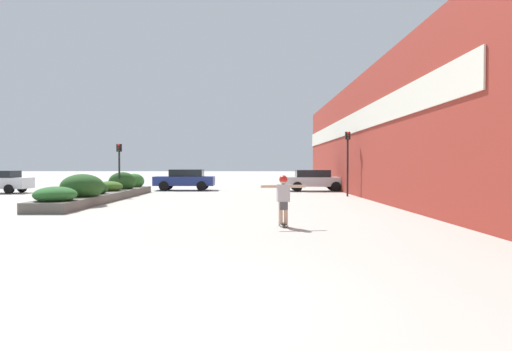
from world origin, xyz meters
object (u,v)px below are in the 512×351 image
skateboarder (283,194)px  traffic_light_left (119,160)px  car_leftmost (455,179)px  car_center_left (314,180)px  skateboard (283,225)px  traffic_light_right (348,153)px  car_center_right (185,179)px

skateboarder → traffic_light_left: traffic_light_left is taller
car_leftmost → car_center_left: size_ratio=0.90×
skateboard → car_leftmost: size_ratio=0.16×
car_leftmost → traffic_light_left: 24.81m
traffic_light_right → skateboard: bearing=-109.3°
skateboard → car_center_right: (-5.96, 20.40, 0.76)m
traffic_light_left → traffic_light_right: bearing=-0.6°
skateboarder → car_leftmost: size_ratio=0.37×
skateboarder → car_center_right: size_ratio=0.33×
skateboarder → car_center_right: bearing=97.5°
skateboard → skateboarder: bearing=-143.8°
skateboard → car_leftmost: car_leftmost is taller
skateboarder → traffic_light_right: size_ratio=0.38×
car_leftmost → traffic_light_right: (-9.94, -8.01, 1.77)m
skateboard → car_leftmost: (14.64, 21.46, 0.75)m
traffic_light_left → traffic_light_right: size_ratio=0.81×
skateboarder → car_center_left: size_ratio=0.33×
traffic_light_right → traffic_light_left: bearing=179.4°
traffic_light_left → traffic_light_right: traffic_light_right is taller
skateboard → skateboarder: 0.90m
car_leftmost → car_center_left: car_leftmost is taller
skateboard → car_center_right: 21.27m
car_center_right → car_center_left: bearing=-96.2°
car_center_right → skateboarder: bearing=-163.7°
skateboard → skateboarder: size_ratio=0.44×
car_leftmost → car_center_right: size_ratio=0.89×
car_leftmost → traffic_light_right: bearing=128.9°
car_leftmost → car_center_right: (-20.60, -1.06, 0.01)m
skateboard → traffic_light_right: size_ratio=0.16×
car_leftmost → car_center_right: 20.63m
car_center_right → traffic_light_right: bearing=-123.1°
car_center_left → traffic_light_right: 6.29m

